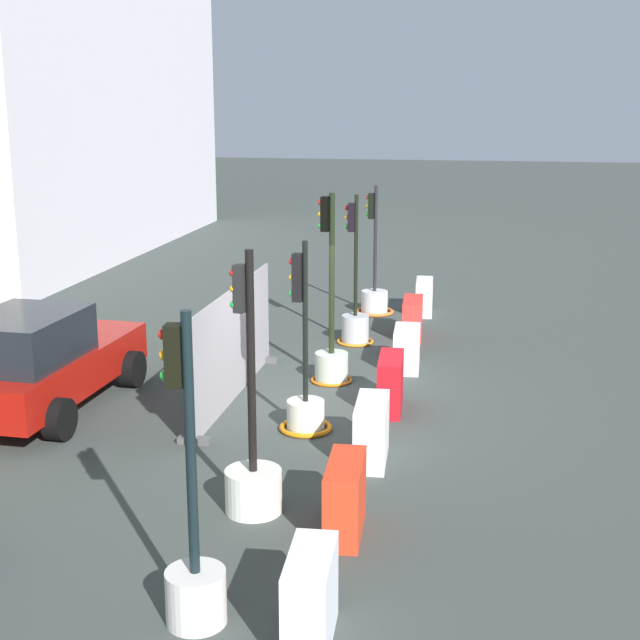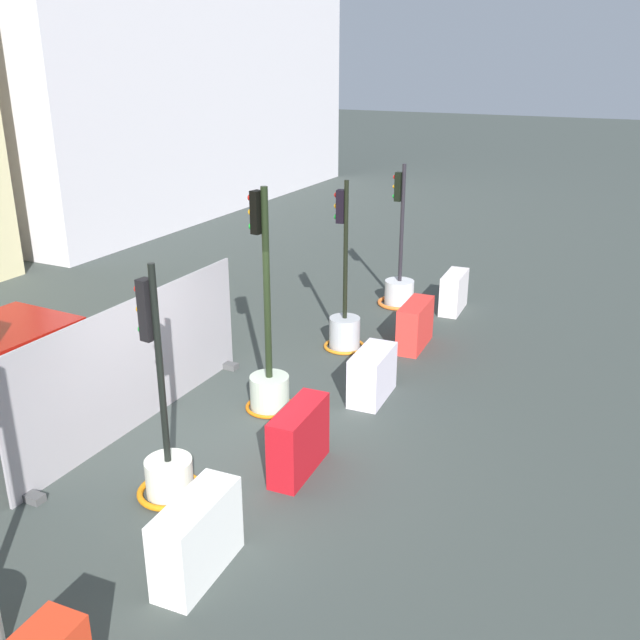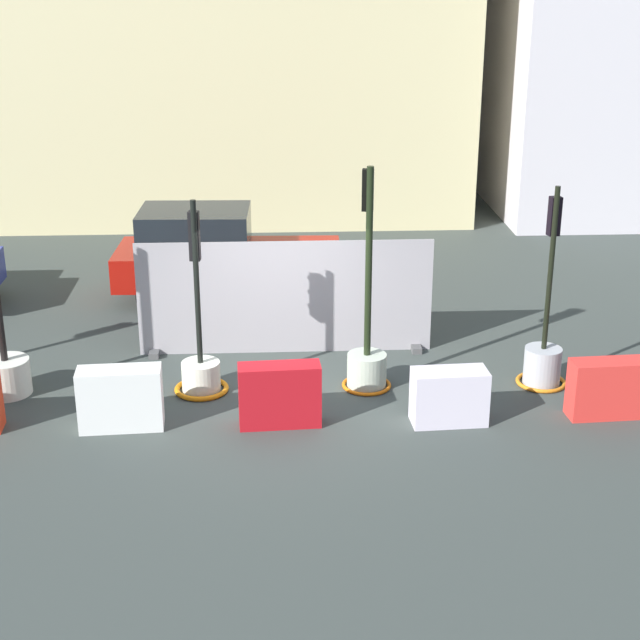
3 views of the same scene
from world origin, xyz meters
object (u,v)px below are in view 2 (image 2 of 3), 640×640
object	(u,v)px
traffic_light_2	(167,461)
construction_barrier_3	(299,440)
construction_barrier_4	(372,375)
traffic_light_5	(399,287)
construction_barrier_2	(197,538)
construction_barrier_5	(415,325)
construction_barrier_6	(454,292)
traffic_light_4	(344,322)
traffic_light_3	(269,373)

from	to	relation	value
traffic_light_2	construction_barrier_3	size ratio (longest dim) A/B	2.55
traffic_light_2	construction_barrier_4	world-z (taller)	traffic_light_2
traffic_light_5	construction_barrier_2	bearing A→B (deg)	-172.91
traffic_light_2	construction_barrier_5	xyz separation A→B (m)	(5.87, -1.14, -0.03)
traffic_light_2	construction_barrier_6	bearing A→B (deg)	-8.56
traffic_light_5	construction_barrier_2	size ratio (longest dim) A/B	2.58
construction_barrier_4	construction_barrier_6	size ratio (longest dim) A/B	1.02
traffic_light_4	traffic_light_3	bearing A→B (deg)	179.36
traffic_light_5	construction_barrier_6	world-z (taller)	traffic_light_5
traffic_light_4	construction_barrier_6	size ratio (longest dim) A/B	2.94
construction_barrier_5	construction_barrier_6	bearing A→B (deg)	-2.00
traffic_light_4	construction_barrier_3	world-z (taller)	traffic_light_4
traffic_light_3	construction_barrier_3	distance (m)	1.82
traffic_light_4	construction_barrier_3	xyz separation A→B (m)	(-4.05, -1.20, -0.05)
construction_barrier_6	traffic_light_4	bearing A→B (deg)	157.07
traffic_light_2	traffic_light_3	xyz separation A→B (m)	(2.52, 0.03, 0.14)
traffic_light_2	traffic_light_3	bearing A→B (deg)	0.77
construction_barrier_5	construction_barrier_6	xyz separation A→B (m)	(2.26, -0.08, -0.01)
traffic_light_2	construction_barrier_4	distance (m)	3.77
construction_barrier_4	traffic_light_2	bearing A→B (deg)	160.81
traffic_light_2	construction_barrier_5	size ratio (longest dim) A/B	2.56
construction_barrier_4	construction_barrier_5	xyz separation A→B (m)	(2.31, 0.10, 0.03)
traffic_light_2	traffic_light_5	size ratio (longest dim) A/B	0.98
traffic_light_4	traffic_light_5	xyz separation A→B (m)	(2.75, -0.05, -0.10)
construction_barrier_3	construction_barrier_5	xyz separation A→B (m)	(4.69, 0.05, -0.03)
traffic_light_3	construction_barrier_5	distance (m)	3.55
construction_barrier_2	construction_barrier_3	bearing A→B (deg)	-0.57
construction_barrier_6	construction_barrier_4	bearing A→B (deg)	-179.79
traffic_light_3	traffic_light_4	distance (m)	2.71
traffic_light_5	construction_barrier_5	xyz separation A→B (m)	(-2.11, -1.09, 0.02)
traffic_light_3	traffic_light_5	bearing A→B (deg)	-0.89
traffic_light_3	construction_barrier_6	distance (m)	5.75
traffic_light_2	construction_barrier_2	distance (m)	1.56
construction_barrier_4	construction_barrier_6	world-z (taller)	construction_barrier_6
construction_barrier_3	construction_barrier_2	bearing A→B (deg)	179.43
traffic_light_4	construction_barrier_2	size ratio (longest dim) A/B	2.64
traffic_light_5	construction_barrier_6	xyz separation A→B (m)	(0.15, -1.17, 0.01)
traffic_light_3	construction_barrier_5	bearing A→B (deg)	-19.37
traffic_light_3	traffic_light_4	size ratio (longest dim) A/B	1.10
traffic_light_2	construction_barrier_5	world-z (taller)	traffic_light_2
traffic_light_3	construction_barrier_4	size ratio (longest dim) A/B	3.17
traffic_light_4	construction_barrier_5	xyz separation A→B (m)	(0.64, -1.15, -0.08)
traffic_light_4	construction_barrier_3	distance (m)	4.22
traffic_light_2	traffic_light_4	size ratio (longest dim) A/B	0.96
construction_barrier_6	traffic_light_3	bearing A→B (deg)	167.37
construction_barrier_5	traffic_light_4	bearing A→B (deg)	119.20
construction_barrier_5	traffic_light_2	bearing A→B (deg)	168.97
traffic_light_3	construction_barrier_2	bearing A→B (deg)	-161.25
traffic_light_2	construction_barrier_4	size ratio (longest dim) A/B	2.76
traffic_light_3	construction_barrier_4	distance (m)	1.66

